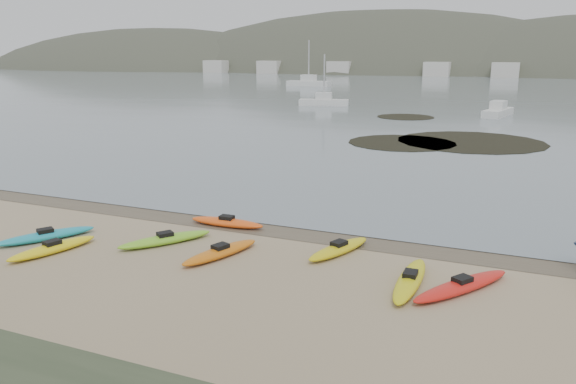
% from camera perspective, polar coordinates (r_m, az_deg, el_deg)
% --- Properties ---
extents(ground, '(600.00, 600.00, 0.00)m').
position_cam_1_polar(ground, '(22.96, -0.00, -3.63)').
color(ground, tan).
rests_on(ground, ground).
extents(wet_sand, '(60.00, 60.00, 0.00)m').
position_cam_1_polar(wet_sand, '(22.70, -0.29, -3.84)').
color(wet_sand, brown).
rests_on(wet_sand, ground).
extents(water, '(1200.00, 1200.00, 0.00)m').
position_cam_1_polar(water, '(320.35, 21.77, 11.90)').
color(water, slate).
rests_on(water, ground).
extents(kayaks, '(21.73, 8.09, 0.34)m').
position_cam_1_polar(kayaks, '(19.63, -1.61, -6.26)').
color(kayaks, silver).
rests_on(kayaks, ground).
extents(kelp_mats, '(17.01, 25.02, 0.04)m').
position_cam_1_polar(kelp_mats, '(48.68, 15.05, 5.41)').
color(kelp_mats, black).
rests_on(kelp_mats, water).
extents(moored_boats, '(81.15, 72.25, 1.25)m').
position_cam_1_polar(moored_boats, '(100.79, 18.60, 9.73)').
color(moored_boats, silver).
rests_on(moored_boats, ground).
extents(far_town, '(199.00, 5.00, 4.00)m').
position_cam_1_polar(far_town, '(165.25, 22.40, 11.36)').
color(far_town, beige).
rests_on(far_town, ground).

